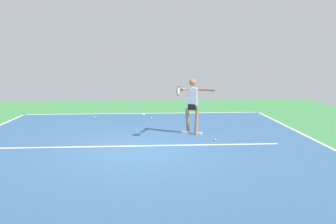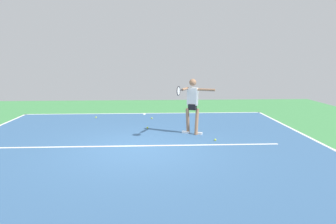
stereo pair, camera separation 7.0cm
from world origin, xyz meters
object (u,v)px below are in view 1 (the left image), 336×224
Objects in this scene: tennis_ball_by_sideline at (151,118)px; tennis_ball_near_service_line at (95,117)px; tennis_ball_near_player at (215,140)px; tennis_ball_far_corner at (147,128)px; tennis_player at (192,102)px.

tennis_ball_near_service_line is at bearing -7.49° from tennis_ball_by_sideline.
tennis_ball_near_player is at bearing 119.27° from tennis_ball_by_sideline.
tennis_ball_near_player is at bearing 138.68° from tennis_ball_near_service_line.
tennis_ball_far_corner is at bearing 137.16° from tennis_ball_near_service_line.
tennis_ball_near_service_line is 1.00× the size of tennis_ball_far_corner.
tennis_ball_near_player is 1.00× the size of tennis_ball_far_corner.
tennis_player reaches higher than tennis_ball_far_corner.
tennis_player is 2.04m from tennis_ball_far_corner.
tennis_ball_near_service_line is at bearing -41.32° from tennis_ball_near_player.
tennis_ball_near_player and tennis_ball_by_sideline have the same top height.
tennis_ball_near_player is 2.76m from tennis_ball_far_corner.
tennis_ball_by_sideline is (1.97, -3.52, 0.00)m from tennis_ball_near_player.
tennis_ball_by_sideline is at bearing -38.52° from tennis_player.
tennis_ball_by_sideline is (1.36, -2.62, -1.06)m from tennis_player.
tennis_ball_near_service_line is at bearing -14.03° from tennis_player.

